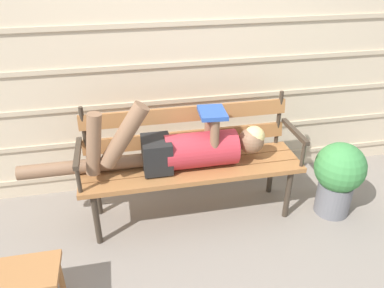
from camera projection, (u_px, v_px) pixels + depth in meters
name	position (u px, v px, depth m)	size (l,w,h in m)	color
ground_plane	(196.00, 228.00, 2.80)	(12.00, 12.00, 0.00)	gray
house_siding	(178.00, 63.00, 2.89)	(4.54, 0.08, 2.12)	beige
park_bench	(190.00, 156.00, 2.75)	(1.61, 0.44, 0.89)	#9E6638
reclining_person	(179.00, 148.00, 2.63)	(1.74, 0.26, 0.56)	#B72D38
footstool	(28.00, 280.00, 2.06)	(0.35, 0.27, 0.32)	#9E6638
potted_plant	(338.00, 175.00, 2.81)	(0.38, 0.38, 0.60)	slate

